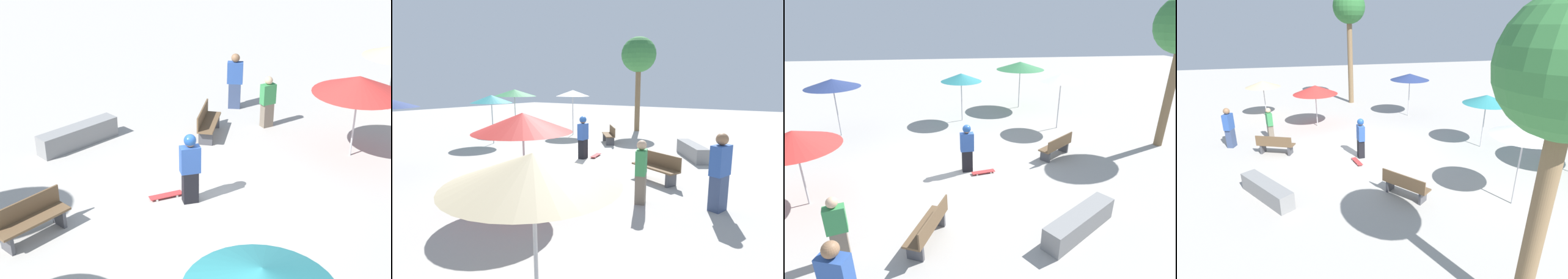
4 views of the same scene
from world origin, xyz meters
The scene contains 14 objects.
ground_plane centered at (0.00, 0.00, 0.00)m, with size 60.00×60.00×0.00m, color #ADA8A0.
skater_main centered at (-0.16, -0.34, 0.91)m, with size 0.28×0.46×1.69m.
skateboard centered at (-0.44, -0.86, 0.06)m, with size 0.35×0.82×0.07m.
concrete_ledge centered at (-3.77, -2.82, 0.29)m, with size 1.75×2.26×0.57m.
bench_near centered at (0.56, -3.80, 0.43)m, with size 1.32×1.54×0.85m.
bench_far centered at (-3.66, 0.86, 0.43)m, with size 1.65×1.03×0.85m.
shade_umbrella_white centered at (3.69, -4.99, 2.43)m, with size 1.94×1.94×2.61m.
shade_umbrella_tan centered at (-4.49, 7.08, 1.96)m, with size 2.02×2.02×2.14m.
shade_umbrella_teal centered at (5.41, -0.54, 2.22)m, with size 2.03×2.03×2.41m.
shade_umbrella_red centered at (-1.62, 4.36, 2.01)m, with size 2.37×2.37×2.25m.
shade_umbrella_green centered at (7.46, -4.02, 2.42)m, with size 2.69×2.69×2.64m.
palm_tree_center_right centered at (1.15, -8.46, 4.64)m, with size 2.15×2.15×5.83m.
bystander_watching centered at (-5.66, 2.22, 0.91)m, with size 0.42×0.56×1.83m.
bystander_far centered at (-3.97, 2.77, 0.79)m, with size 0.35×0.48×1.58m.
Camera 2 is at (-6.80, 9.50, 2.88)m, focal length 28.00 mm.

